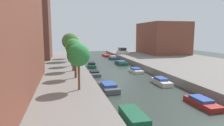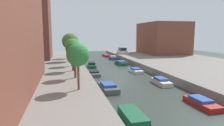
{
  "view_description": "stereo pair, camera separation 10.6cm",
  "coord_description": "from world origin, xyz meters",
  "px_view_note": "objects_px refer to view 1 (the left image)",
  "views": [
    {
      "loc": [
        -8.39,
        -31.11,
        6.2
      ],
      "look_at": [
        0.3,
        4.43,
        0.91
      ],
      "focal_mm": 31.99,
      "sensor_mm": 36.0,
      "label": 1
    },
    {
      "loc": [
        -8.29,
        -31.14,
        6.2
      ],
      "look_at": [
        0.3,
        4.43,
        0.91
      ],
      "focal_mm": 31.99,
      "sensor_mm": 36.0,
      "label": 2
    }
  ],
  "objects_px": {
    "low_block_right": "(162,38)",
    "moored_boat_left_0": "(134,117)",
    "street_tree_3": "(72,46)",
    "moored_boat_right_0": "(202,102)",
    "moored_boat_left_2": "(95,73)",
    "moored_boat_right_3": "(121,63)",
    "moored_boat_left_1": "(108,87)",
    "street_tree_1": "(75,50)",
    "street_tree_2": "(73,47)",
    "moored_boat_right_4": "(113,58)",
    "moored_boat_right_1": "(161,82)",
    "moored_boat_right_2": "(136,71)",
    "street_tree_5": "(70,43)",
    "street_tree_4": "(70,41)",
    "moored_boat_left_3": "(92,65)",
    "moored_boat_right_5": "(106,55)",
    "parked_car": "(122,51)",
    "street_tree_0": "(78,55)"
  },
  "relations": [
    {
      "from": "street_tree_4",
      "to": "parked_car",
      "type": "distance_m",
      "value": 18.84
    },
    {
      "from": "street_tree_2",
      "to": "moored_boat_right_3",
      "type": "height_order",
      "value": "street_tree_2"
    },
    {
      "from": "low_block_right",
      "to": "street_tree_3",
      "type": "height_order",
      "value": "low_block_right"
    },
    {
      "from": "street_tree_1",
      "to": "street_tree_2",
      "type": "bearing_deg",
      "value": 90.0
    },
    {
      "from": "low_block_right",
      "to": "moored_boat_right_5",
      "type": "relative_size",
      "value": 3.11
    },
    {
      "from": "street_tree_3",
      "to": "moored_boat_left_1",
      "type": "distance_m",
      "value": 13.36
    },
    {
      "from": "moored_boat_left_2",
      "to": "moored_boat_left_0",
      "type": "bearing_deg",
      "value": -89.28
    },
    {
      "from": "moored_boat_left_1",
      "to": "moored_boat_left_2",
      "type": "xyz_separation_m",
      "value": [
        -0.22,
        8.55,
        -0.07
      ]
    },
    {
      "from": "moored_boat_left_2",
      "to": "low_block_right",
      "type": "bearing_deg",
      "value": 43.1
    },
    {
      "from": "moored_boat_left_0",
      "to": "moored_boat_right_3",
      "type": "distance_m",
      "value": 27.17
    },
    {
      "from": "street_tree_1",
      "to": "street_tree_3",
      "type": "height_order",
      "value": "street_tree_3"
    },
    {
      "from": "street_tree_4",
      "to": "moored_boat_left_1",
      "type": "xyz_separation_m",
      "value": [
        3.41,
        -18.46,
        -4.48
      ]
    },
    {
      "from": "moored_boat_right_1",
      "to": "moored_boat_right_2",
      "type": "height_order",
      "value": "moored_boat_right_1"
    },
    {
      "from": "low_block_right",
      "to": "moored_boat_right_4",
      "type": "distance_m",
      "value": 15.36
    },
    {
      "from": "low_block_right",
      "to": "moored_boat_right_1",
      "type": "relative_size",
      "value": 3.81
    },
    {
      "from": "street_tree_0",
      "to": "street_tree_4",
      "type": "xyz_separation_m",
      "value": [
        0.0,
        21.01,
        0.56
      ]
    },
    {
      "from": "moored_boat_right_4",
      "to": "moored_boat_right_5",
      "type": "height_order",
      "value": "moored_boat_right_4"
    },
    {
      "from": "street_tree_3",
      "to": "moored_boat_right_1",
      "type": "distance_m",
      "value": 15.86
    },
    {
      "from": "moored_boat_right_1",
      "to": "moored_boat_right_4",
      "type": "relative_size",
      "value": 1.17
    },
    {
      "from": "street_tree_2",
      "to": "moored_boat_left_0",
      "type": "relative_size",
      "value": 1.39
    },
    {
      "from": "street_tree_2",
      "to": "street_tree_5",
      "type": "distance_m",
      "value": 15.39
    },
    {
      "from": "street_tree_4",
      "to": "moored_boat_left_0",
      "type": "bearing_deg",
      "value": -82.74
    },
    {
      "from": "low_block_right",
      "to": "moored_boat_left_2",
      "type": "xyz_separation_m",
      "value": [
        -21.86,
        -20.46,
        -4.86
      ]
    },
    {
      "from": "moored_boat_left_2",
      "to": "moored_boat_left_3",
      "type": "height_order",
      "value": "moored_boat_left_3"
    },
    {
      "from": "street_tree_1",
      "to": "moored_boat_right_4",
      "type": "height_order",
      "value": "street_tree_1"
    },
    {
      "from": "low_block_right",
      "to": "street_tree_4",
      "type": "height_order",
      "value": "low_block_right"
    },
    {
      "from": "moored_boat_left_2",
      "to": "moored_boat_right_1",
      "type": "relative_size",
      "value": 0.98
    },
    {
      "from": "moored_boat_right_2",
      "to": "moored_boat_right_3",
      "type": "relative_size",
      "value": 0.78
    },
    {
      "from": "street_tree_5",
      "to": "moored_boat_left_0",
      "type": "xyz_separation_m",
      "value": [
        3.4,
        -31.36,
        -3.89
      ]
    },
    {
      "from": "moored_boat_left_0",
      "to": "moored_boat_right_1",
      "type": "xyz_separation_m",
      "value": [
        7.05,
        9.3,
        0.01
      ]
    },
    {
      "from": "street_tree_1",
      "to": "moored_boat_right_2",
      "type": "height_order",
      "value": "street_tree_1"
    },
    {
      "from": "moored_boat_left_0",
      "to": "moored_boat_left_1",
      "type": "xyz_separation_m",
      "value": [
        0.01,
        8.25,
        0.02
      ]
    },
    {
      "from": "moored_boat_left_0",
      "to": "moored_boat_left_3",
      "type": "xyz_separation_m",
      "value": [
        0.42,
        24.45,
        0.06
      ]
    },
    {
      "from": "low_block_right",
      "to": "moored_boat_left_3",
      "type": "bearing_deg",
      "value": -148.89
    },
    {
      "from": "parked_car",
      "to": "street_tree_4",
      "type": "bearing_deg",
      "value": -139.34
    },
    {
      "from": "moored_boat_right_3",
      "to": "moored_boat_right_0",
      "type": "bearing_deg",
      "value": -89.63
    },
    {
      "from": "moored_boat_left_1",
      "to": "moored_boat_right_1",
      "type": "bearing_deg",
      "value": 8.47
    },
    {
      "from": "street_tree_4",
      "to": "moored_boat_left_0",
      "type": "xyz_separation_m",
      "value": [
        3.4,
        -26.71,
        -4.5
      ]
    },
    {
      "from": "street_tree_2",
      "to": "moored_boat_left_1",
      "type": "height_order",
      "value": "street_tree_2"
    },
    {
      "from": "street_tree_3",
      "to": "moored_boat_right_4",
      "type": "xyz_separation_m",
      "value": [
        10.62,
        14.49,
        -3.86
      ]
    },
    {
      "from": "street_tree_2",
      "to": "moored_boat_right_5",
      "type": "distance_m",
      "value": 28.4
    },
    {
      "from": "street_tree_4",
      "to": "moored_boat_right_5",
      "type": "xyz_separation_m",
      "value": [
        10.44,
        15.33,
        -4.58
      ]
    },
    {
      "from": "moored_boat_left_0",
      "to": "moored_boat_right_0",
      "type": "distance_m",
      "value": 7.08
    },
    {
      "from": "low_block_right",
      "to": "moored_boat_left_0",
      "type": "xyz_separation_m",
      "value": [
        -21.65,
        -37.26,
        -4.81
      ]
    },
    {
      "from": "moored_boat_right_1",
      "to": "moored_boat_right_2",
      "type": "relative_size",
      "value": 1.11
    },
    {
      "from": "low_block_right",
      "to": "street_tree_0",
      "type": "distance_m",
      "value": 40.31
    },
    {
      "from": "low_block_right",
      "to": "street_tree_3",
      "type": "bearing_deg",
      "value": -146.34
    },
    {
      "from": "moored_boat_left_3",
      "to": "moored_boat_right_3",
      "type": "height_order",
      "value": "moored_boat_left_3"
    },
    {
      "from": "street_tree_3",
      "to": "street_tree_5",
      "type": "xyz_separation_m",
      "value": [
        0.0,
        10.79,
        -0.01
      ]
    },
    {
      "from": "moored_boat_left_0",
      "to": "moored_boat_left_1",
      "type": "bearing_deg",
      "value": 89.95
    }
  ]
}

